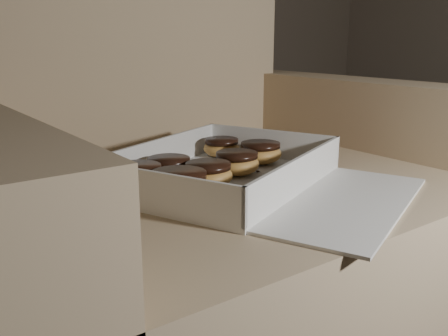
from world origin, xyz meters
TOP-DOWN VIEW (x-y plane):
  - armchair at (-0.23, 0.74)m, footprint 0.99×0.83m
  - bakery_box at (-0.24, 0.58)m, footprint 0.53×0.56m
  - donut_a at (-0.34, 0.67)m, footprint 0.08×0.08m
  - donut_b at (-0.31, 0.60)m, footprint 0.08×0.08m
  - donut_c at (-0.14, 0.66)m, footprint 0.08×0.08m
  - donut_d at (-0.41, 0.65)m, footprint 0.09×0.09m
  - donut_e at (-0.39, 0.56)m, footprint 0.09×0.09m
  - donut_f at (-0.22, 0.63)m, footprint 0.08×0.08m
  - donut_g at (-0.16, 0.76)m, footprint 0.07×0.07m
  - crumb_a at (-0.35, 0.49)m, footprint 0.01×0.01m
  - crumb_b at (-0.33, 0.48)m, footprint 0.01×0.01m
  - crumb_c at (-0.18, 0.61)m, footprint 0.01×0.01m
  - crumb_d at (-0.17, 0.56)m, footprint 0.01×0.01m
  - crumb_e at (-0.23, 0.57)m, footprint 0.01×0.01m

SIDE VIEW (x-z plane):
  - armchair at x=-0.23m, z-range -0.19..0.84m
  - crumb_a at x=-0.35m, z-range 0.47..0.47m
  - crumb_b at x=-0.33m, z-range 0.47..0.47m
  - crumb_c at x=-0.18m, z-range 0.47..0.47m
  - crumb_d at x=-0.17m, z-range 0.47..0.47m
  - crumb_e at x=-0.23m, z-range 0.47..0.47m
  - bakery_box at x=-0.24m, z-range 0.44..0.51m
  - donut_g at x=-0.16m, z-range 0.47..0.51m
  - donut_a at x=-0.34m, z-range 0.47..0.51m
  - donut_b at x=-0.31m, z-range 0.47..0.51m
  - donut_f at x=-0.22m, z-range 0.47..0.51m
  - donut_c at x=-0.14m, z-range 0.47..0.51m
  - donut_d at x=-0.41m, z-range 0.47..0.51m
  - donut_e at x=-0.39m, z-range 0.47..0.52m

